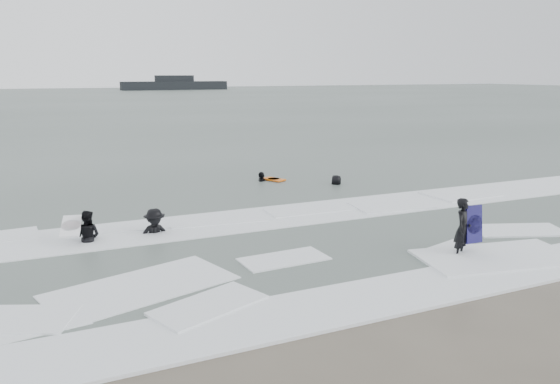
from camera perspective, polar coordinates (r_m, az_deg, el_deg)
name	(u,v)px	position (r m, az deg, el deg)	size (l,w,h in m)	color
ground	(372,286)	(12.22, 9.57, -9.70)	(320.00, 320.00, 0.00)	brown
sea	(84,102)	(89.76, -19.81, 8.82)	(320.00, 320.00, 0.00)	#47544C
surfer_centre	(461,257)	(14.59, 18.35, -6.47)	(0.56, 0.37, 1.54)	black
surfer_wading	(88,243)	(15.85, -19.41, -5.06)	(0.72, 0.56, 1.47)	black
surfer_breaker	(155,236)	(16.00, -12.91, -4.48)	(1.06, 0.61, 1.65)	black
surfer_right_near	(262,182)	(23.15, -1.93, 1.03)	(0.94, 0.39, 1.60)	black
surfer_right_far	(336,185)	(22.57, 5.90, 0.68)	(0.77, 0.50, 1.58)	black
surf_foam	(299,238)	(15.25, 1.97, -4.86)	(30.03, 9.06, 0.09)	white
bodyboards	(267,204)	(17.17, -1.34, -1.29)	(9.78, 11.50, 1.25)	#120F48
vessel_horizon	(175,85)	(147.78, -10.96, 10.96)	(27.21, 4.86, 3.69)	black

